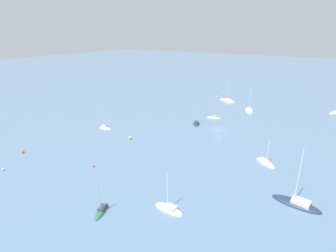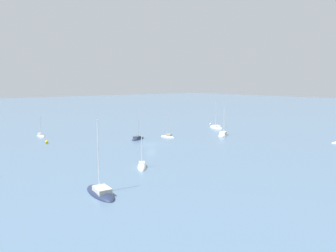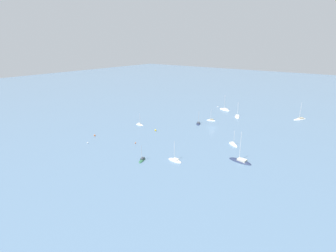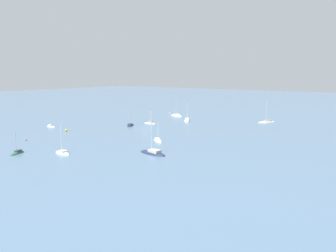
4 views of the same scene
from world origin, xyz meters
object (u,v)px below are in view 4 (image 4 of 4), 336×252
at_px(sailboat_2, 17,153).
at_px(sailboat_3, 51,127).
at_px(sailboat_0, 158,141).
at_px(sailboat_5, 153,153).
at_px(sailboat_6, 267,122).
at_px(sailboat_9, 130,126).
at_px(mooring_buoy_3, 66,130).
at_px(sailboat_4, 150,123).
at_px(sailboat_8, 63,154).
at_px(mooring_buoy_1, 170,113).
at_px(sailboat_1, 177,116).
at_px(sailboat_7, 187,121).
at_px(mooring_buoy_2, 26,140).

relative_size(sailboat_2, sailboat_3, 0.97).
height_order(sailboat_0, sailboat_5, sailboat_5).
relative_size(sailboat_6, sailboat_9, 1.38).
xyz_separation_m(sailboat_2, mooring_buoy_3, (-29.27, -17.61, 0.33)).
bearing_deg(sailboat_4, sailboat_0, 120.68).
relative_size(sailboat_8, mooring_buoy_1, 11.74).
bearing_deg(mooring_buoy_3, sailboat_2, 31.03).
bearing_deg(sailboat_4, sailboat_5, 117.57).
distance_m(sailboat_1, sailboat_5, 78.27).
xyz_separation_m(sailboat_0, sailboat_9, (-17.63, -27.74, 0.01)).
bearing_deg(sailboat_7, mooring_buoy_2, 137.09).
distance_m(sailboat_5, mooring_buoy_1, 85.87).
relative_size(sailboat_3, mooring_buoy_1, 9.77).
relative_size(sailboat_2, mooring_buoy_3, 7.86).
height_order(sailboat_4, mooring_buoy_3, sailboat_4).
height_order(sailboat_9, mooring_buoy_2, sailboat_9).
distance_m(sailboat_1, sailboat_6, 44.56).
bearing_deg(sailboat_7, mooring_buoy_3, 128.19).
height_order(sailboat_3, mooring_buoy_3, sailboat_3).
relative_size(sailboat_3, sailboat_8, 0.83).
distance_m(sailboat_1, mooring_buoy_1, 8.52).
height_order(sailboat_2, mooring_buoy_1, sailboat_2).
bearing_deg(sailboat_6, sailboat_4, -18.23).
height_order(mooring_buoy_1, mooring_buoy_2, mooring_buoy_1).
height_order(sailboat_1, sailboat_9, sailboat_1).
relative_size(sailboat_3, mooring_buoy_3, 8.10).
xyz_separation_m(sailboat_9, mooring_buoy_1, (-41.19, -9.12, 0.29)).
xyz_separation_m(sailboat_6, sailboat_9, (42.50, -42.25, -0.02)).
distance_m(sailboat_3, mooring_buoy_3, 13.51).
bearing_deg(sailboat_0, mooring_buoy_1, 156.05).
xyz_separation_m(sailboat_4, sailboat_8, (55.15, 14.15, -0.06)).
bearing_deg(sailboat_6, sailboat_0, 18.34).
bearing_deg(sailboat_6, sailboat_7, -29.20).
bearing_deg(sailboat_1, sailboat_6, -153.14).
bearing_deg(sailboat_9, sailboat_3, 105.53).
distance_m(sailboat_0, sailboat_4, 36.89).
xyz_separation_m(sailboat_1, sailboat_5, (68.12, 38.54, 0.05)).
bearing_deg(sailboat_2, sailboat_7, 156.01).
height_order(sailboat_1, sailboat_6, sailboat_6).
bearing_deg(sailboat_5, sailboat_8, 42.23).
height_order(sailboat_5, mooring_buoy_3, sailboat_5).
bearing_deg(mooring_buoy_2, sailboat_0, 124.43).
bearing_deg(sailboat_9, sailboat_7, -49.44).
xyz_separation_m(sailboat_4, sailboat_6, (-33.04, 39.55, -0.04)).
bearing_deg(sailboat_9, sailboat_6, -70.08).
distance_m(sailboat_3, sailboat_7, 58.38).
bearing_deg(sailboat_2, sailboat_4, 163.18).
height_order(sailboat_1, sailboat_5, sailboat_5).
bearing_deg(sailboat_8, sailboat_4, -71.51).
xyz_separation_m(sailboat_2, mooring_buoy_1, (-93.92, -15.85, 0.26)).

